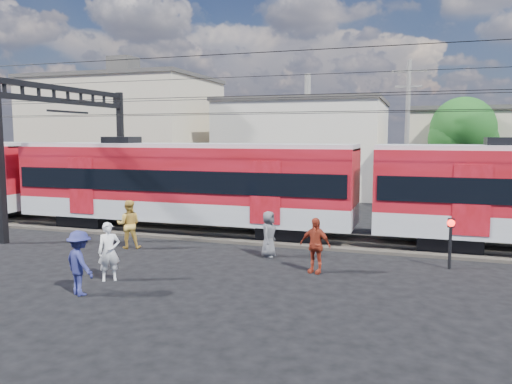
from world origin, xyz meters
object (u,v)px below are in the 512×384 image
pedestrian_a (109,252)px  crossing_signal (451,234)px  commuter_train (187,182)px  pedestrian_c (80,263)px

pedestrian_a → crossing_signal: (10.28, 4.73, 0.29)m
commuter_train → pedestrian_c: bearing=-83.2°
pedestrian_c → crossing_signal: bearing=-122.8°
pedestrian_a → pedestrian_c: size_ratio=0.99×
pedestrian_c → crossing_signal: pedestrian_c is taller
pedestrian_a → commuter_train: bearing=60.9°
commuter_train → crossing_signal: (11.34, -3.06, -1.18)m
pedestrian_a → pedestrian_c: bearing=-125.3°
commuter_train → pedestrian_a: (1.07, -7.80, -1.48)m
pedestrian_c → crossing_signal: (10.24, 6.22, 0.28)m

